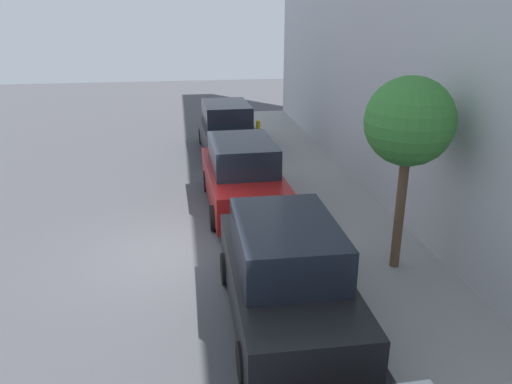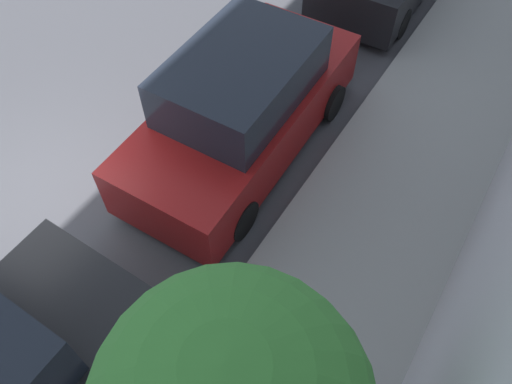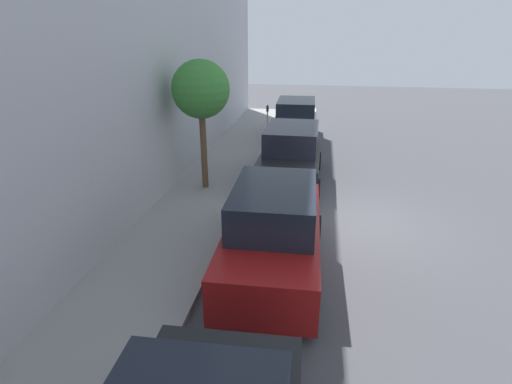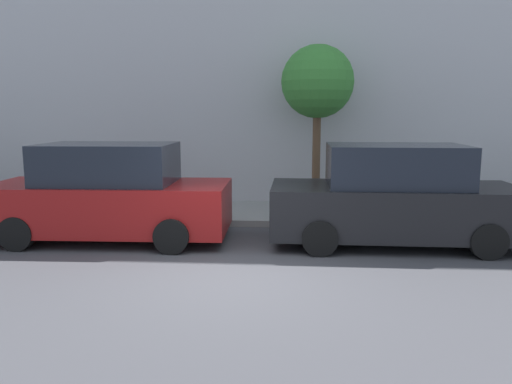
% 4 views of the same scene
% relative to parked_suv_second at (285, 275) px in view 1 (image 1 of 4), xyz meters
% --- Properties ---
extents(ground_plane, '(60.00, 60.00, 0.00)m').
position_rel_parked_suv_second_xyz_m(ground_plane, '(-2.20, 3.01, -0.93)').
color(ground_plane, '#424247').
extents(sidewalk, '(2.57, 32.00, 0.15)m').
position_rel_parked_suv_second_xyz_m(sidewalk, '(2.58, 3.01, -0.86)').
color(sidewalk, gray).
rests_on(sidewalk, ground_plane).
extents(parked_suv_second, '(2.08, 4.82, 1.98)m').
position_rel_parked_suv_second_xyz_m(parked_suv_second, '(0.00, 0.00, 0.00)').
color(parked_suv_second, black).
rests_on(parked_suv_second, ground_plane).
extents(parked_suv_third, '(2.08, 4.85, 1.98)m').
position_rel_parked_suv_second_xyz_m(parked_suv_third, '(-0.06, 5.70, -0.00)').
color(parked_suv_third, maroon).
rests_on(parked_suv_third, ground_plane).
extents(parked_suv_fourth, '(2.10, 4.86, 1.98)m').
position_rel_parked_suv_second_xyz_m(parked_suv_fourth, '(0.06, 11.58, 0.00)').
color(parked_suv_fourth, black).
rests_on(parked_suv_fourth, ground_plane).
extents(street_tree, '(1.79, 1.79, 4.10)m').
position_rel_parked_suv_second_xyz_m(street_tree, '(2.74, 1.41, 2.39)').
color(street_tree, brown).
rests_on(street_tree, sidewalk).
extents(fire_hydrant, '(0.20, 0.20, 0.69)m').
position_rel_parked_suv_second_xyz_m(fire_hydrant, '(1.65, 13.64, -0.44)').
color(fire_hydrant, gold).
rests_on(fire_hydrant, sidewalk).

